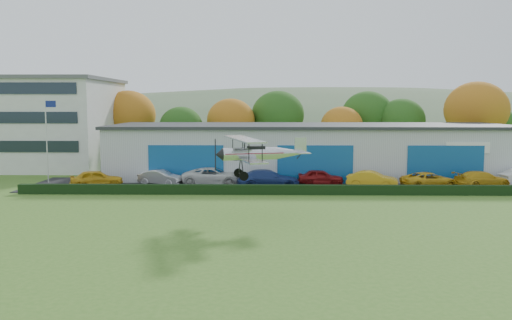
{
  "coord_description": "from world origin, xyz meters",
  "views": [
    {
      "loc": [
        0.4,
        -26.24,
        7.41
      ],
      "look_at": [
        -0.27,
        10.44,
        3.47
      ],
      "focal_mm": 36.73,
      "sensor_mm": 36.0,
      "label": 1
    }
  ],
  "objects_px": {
    "car_5": "(372,179)",
    "car_7": "(482,180)",
    "car_1": "(161,177)",
    "car_4": "(321,177)",
    "hangar": "(310,150)",
    "flagpole": "(48,132)",
    "car_0": "(97,179)",
    "car_3": "(268,179)",
    "office_block": "(25,123)",
    "car_6": "(429,180)",
    "biplane": "(257,152)",
    "car_2": "(213,176)"
  },
  "relations": [
    {
      "from": "car_4",
      "to": "flagpole",
      "type": "bearing_deg",
      "value": 92.73
    },
    {
      "from": "office_block",
      "to": "car_6",
      "type": "height_order",
      "value": "office_block"
    },
    {
      "from": "hangar",
      "to": "car_5",
      "type": "xyz_separation_m",
      "value": [
        4.83,
        -8.35,
        -1.88
      ]
    },
    {
      "from": "car_0",
      "to": "office_block",
      "type": "bearing_deg",
      "value": 21.09
    },
    {
      "from": "car_3",
      "to": "car_6",
      "type": "bearing_deg",
      "value": -92.82
    },
    {
      "from": "car_4",
      "to": "car_6",
      "type": "xyz_separation_m",
      "value": [
        9.38,
        -1.58,
        -0.01
      ]
    },
    {
      "from": "car_0",
      "to": "car_4",
      "type": "bearing_deg",
      "value": -104.39
    },
    {
      "from": "car_0",
      "to": "car_3",
      "type": "bearing_deg",
      "value": -109.35
    },
    {
      "from": "car_0",
      "to": "car_7",
      "type": "bearing_deg",
      "value": -108.96
    },
    {
      "from": "hangar",
      "to": "car_0",
      "type": "relative_size",
      "value": 8.94
    },
    {
      "from": "car_3",
      "to": "car_4",
      "type": "distance_m",
      "value": 5.11
    },
    {
      "from": "biplane",
      "to": "car_1",
      "type": "bearing_deg",
      "value": 107.95
    },
    {
      "from": "hangar",
      "to": "car_3",
      "type": "height_order",
      "value": "hangar"
    },
    {
      "from": "car_2",
      "to": "car_5",
      "type": "distance_m",
      "value": 14.27
    },
    {
      "from": "car_3",
      "to": "car_7",
      "type": "distance_m",
      "value": 18.81
    },
    {
      "from": "car_5",
      "to": "biplane",
      "type": "distance_m",
      "value": 16.4
    },
    {
      "from": "car_2",
      "to": "biplane",
      "type": "relative_size",
      "value": 0.8
    },
    {
      "from": "car_6",
      "to": "flagpole",
      "type": "bearing_deg",
      "value": 73.61
    },
    {
      "from": "hangar",
      "to": "flagpole",
      "type": "relative_size",
      "value": 5.08
    },
    {
      "from": "biplane",
      "to": "car_6",
      "type": "bearing_deg",
      "value": 24.44
    },
    {
      "from": "car_2",
      "to": "car_6",
      "type": "xyz_separation_m",
      "value": [
        19.2,
        -1.49,
        -0.09
      ]
    },
    {
      "from": "car_0",
      "to": "car_1",
      "type": "height_order",
      "value": "car_0"
    },
    {
      "from": "office_block",
      "to": "flagpole",
      "type": "height_order",
      "value": "office_block"
    },
    {
      "from": "car_6",
      "to": "biplane",
      "type": "relative_size",
      "value": 0.71
    },
    {
      "from": "car_5",
      "to": "car_7",
      "type": "distance_m",
      "value": 9.63
    },
    {
      "from": "flagpole",
      "to": "car_0",
      "type": "relative_size",
      "value": 1.76
    },
    {
      "from": "hangar",
      "to": "car_1",
      "type": "distance_m",
      "value": 15.97
    },
    {
      "from": "car_7",
      "to": "car_5",
      "type": "bearing_deg",
      "value": 72.76
    },
    {
      "from": "car_1",
      "to": "car_7",
      "type": "relative_size",
      "value": 0.81
    },
    {
      "from": "car_3",
      "to": "car_2",
      "type": "bearing_deg",
      "value": 68.19
    },
    {
      "from": "office_block",
      "to": "car_5",
      "type": "bearing_deg",
      "value": -22.11
    },
    {
      "from": "flagpole",
      "to": "car_2",
      "type": "bearing_deg",
      "value": -3.65
    },
    {
      "from": "car_1",
      "to": "car_4",
      "type": "bearing_deg",
      "value": -71.52
    },
    {
      "from": "flagpole",
      "to": "car_0",
      "type": "distance_m",
      "value": 7.18
    },
    {
      "from": "flagpole",
      "to": "car_1",
      "type": "relative_size",
      "value": 1.94
    },
    {
      "from": "hangar",
      "to": "car_2",
      "type": "xyz_separation_m",
      "value": [
        -9.38,
        -6.97,
        -1.83
      ]
    },
    {
      "from": "car_1",
      "to": "car_2",
      "type": "height_order",
      "value": "car_2"
    },
    {
      "from": "car_1",
      "to": "car_2",
      "type": "bearing_deg",
      "value": -71.15
    },
    {
      "from": "car_3",
      "to": "car_6",
      "type": "xyz_separation_m",
      "value": [
        14.17,
        0.17,
        -0.1
      ]
    },
    {
      "from": "flagpole",
      "to": "biplane",
      "type": "distance_m",
      "value": 24.76
    },
    {
      "from": "flagpole",
      "to": "car_6",
      "type": "relative_size",
      "value": 1.61
    },
    {
      "from": "car_5",
      "to": "office_block",
      "type": "bearing_deg",
      "value": 84.87
    },
    {
      "from": "car_2",
      "to": "car_6",
      "type": "distance_m",
      "value": 19.26
    },
    {
      "from": "hangar",
      "to": "car_4",
      "type": "bearing_deg",
      "value": -86.3
    },
    {
      "from": "flagpole",
      "to": "car_7",
      "type": "xyz_separation_m",
      "value": [
        39.34,
        -2.37,
        -4.0
      ]
    },
    {
      "from": "office_block",
      "to": "car_7",
      "type": "bearing_deg",
      "value": -17.94
    },
    {
      "from": "hangar",
      "to": "car_2",
      "type": "distance_m",
      "value": 11.82
    },
    {
      "from": "car_0",
      "to": "car_6",
      "type": "distance_m",
      "value": 29.37
    },
    {
      "from": "car_3",
      "to": "biplane",
      "type": "relative_size",
      "value": 0.79
    },
    {
      "from": "car_6",
      "to": "office_block",
      "type": "bearing_deg",
      "value": 57.82
    }
  ]
}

